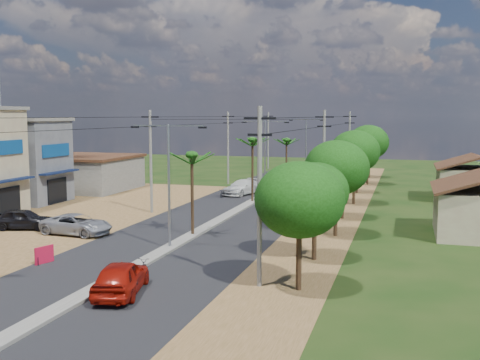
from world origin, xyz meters
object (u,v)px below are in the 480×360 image
object	(u,v)px
car_red_near	(121,278)
roadside_sign	(44,255)
car_parked_dark	(23,219)
car_silver_mid	(284,213)
car_white_far	(242,188)
car_parked_silver	(77,225)
moto_rider_east	(141,270)

from	to	relation	value
car_red_near	roadside_sign	size ratio (longest dim) A/B	3.94
car_parked_dark	roadside_sign	world-z (taller)	car_parked_dark
car_silver_mid	car_white_far	distance (m)	15.49
car_silver_mid	car_white_far	size ratio (longest dim) A/B	0.77
car_white_far	car_parked_silver	world-z (taller)	car_white_far
car_parked_silver	roadside_sign	distance (m)	7.95
car_silver_mid	roadside_sign	xyz separation A→B (m)	(-10.50, -16.89, -0.17)
car_parked_silver	car_parked_dark	size ratio (longest dim) A/B	1.15
car_white_far	roadside_sign	world-z (taller)	car_white_far
car_silver_mid	car_parked_dark	distance (m)	20.12
car_white_far	moto_rider_east	xyz separation A→B (m)	(3.74, -31.60, -0.31)
car_white_far	moto_rider_east	world-z (taller)	car_white_far
roadside_sign	car_white_far	bearing A→B (deg)	101.81
car_silver_mid	car_parked_dark	world-z (taller)	car_parked_dark
car_parked_dark	moto_rider_east	distance (m)	16.91
moto_rider_east	car_parked_silver	bearing A→B (deg)	-50.18
car_red_near	car_parked_dark	world-z (taller)	car_red_near
car_red_near	roadside_sign	bearing A→B (deg)	-41.89
car_red_near	moto_rider_east	size ratio (longest dim) A/B	2.67
car_silver_mid	moto_rider_east	xyz separation A→B (m)	(-3.78, -18.06, -0.21)
car_parked_silver	moto_rider_east	xyz separation A→B (m)	(9.40, -8.66, -0.25)
car_white_far	car_silver_mid	bearing A→B (deg)	-43.62
car_silver_mid	roadside_sign	distance (m)	19.89
car_red_near	roadside_sign	xyz separation A→B (m)	(-7.00, 3.77, -0.30)
car_parked_silver	moto_rider_east	world-z (taller)	car_parked_silver
car_silver_mid	moto_rider_east	size ratio (longest dim) A/B	2.32
car_white_far	roadside_sign	size ratio (longest dim) A/B	4.43
car_silver_mid	roadside_sign	size ratio (longest dim) A/B	3.42
car_parked_dark	moto_rider_east	world-z (taller)	car_parked_dark
car_red_near	roadside_sign	distance (m)	7.95
car_white_far	moto_rider_east	size ratio (longest dim) A/B	3.01
car_red_near	car_parked_silver	world-z (taller)	car_red_near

